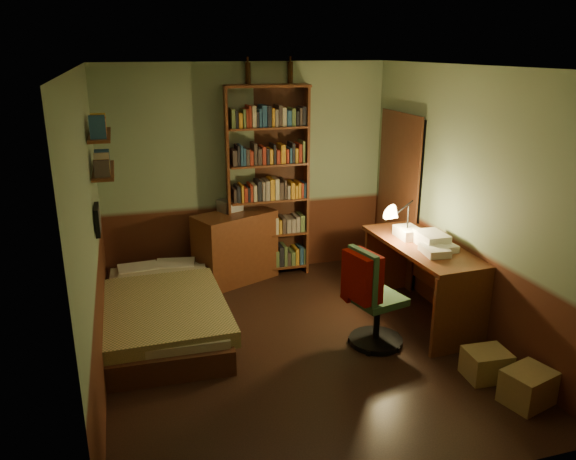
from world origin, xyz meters
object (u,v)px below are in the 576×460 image
object	(u,v)px
office_chair	(378,303)
desk	(421,281)
dresser	(235,247)
bookshelf	(268,184)
mini_stereo	(230,205)
desk_lamp	(408,213)
cardboard_box_b	(486,364)
bed	(162,300)
cardboard_box_a	(528,387)

from	to	relation	value
office_chair	desk	bearing A→B (deg)	16.19
dresser	bookshelf	xyz separation A→B (m)	(0.44, 0.09, 0.74)
mini_stereo	bookshelf	xyz separation A→B (m)	(0.47, -0.04, 0.24)
dresser	desk_lamp	xyz separation A→B (m)	(1.59, -1.33, 0.67)
mini_stereo	cardboard_box_b	size ratio (longest dim) A/B	0.72
cardboard_box_b	bookshelf	bearing A→B (deg)	113.09
bed	bookshelf	world-z (taller)	bookshelf
cardboard_box_b	cardboard_box_a	bearing A→B (deg)	-76.71
dresser	bookshelf	distance (m)	0.87
bed	desk_lamp	world-z (taller)	desk_lamp
bed	dresser	distance (m)	1.42
dresser	bookshelf	size ratio (longest dim) A/B	0.41
mini_stereo	desk	bearing A→B (deg)	-69.18
bed	desk_lamp	bearing A→B (deg)	-4.86
dresser	office_chair	bearing A→B (deg)	-86.55
bookshelf	bed	bearing A→B (deg)	-135.33
bed	mini_stereo	xyz separation A→B (m)	(0.94, 1.15, 0.61)
mini_stereo	cardboard_box_a	world-z (taller)	mini_stereo
office_chair	bookshelf	bearing A→B (deg)	91.71
dresser	cardboard_box_b	bearing A→B (deg)	-82.52
mini_stereo	desk	size ratio (longest dim) A/B	0.17
mini_stereo	cardboard_box_b	distance (m)	3.43
bookshelf	office_chair	bearing A→B (deg)	-68.56
bookshelf	desk	distance (m)	2.19
bookshelf	mini_stereo	bearing A→B (deg)	-178.53
cardboard_box_a	mini_stereo	bearing A→B (deg)	118.30
cardboard_box_b	office_chair	bearing A→B (deg)	129.33
mini_stereo	office_chair	distance (m)	2.36
cardboard_box_b	bed	bearing A→B (deg)	146.51
desk_lamp	dresser	bearing A→B (deg)	115.24
mini_stereo	bookshelf	bearing A→B (deg)	-29.02
desk_lamp	bed	bearing A→B (deg)	148.39
cardboard_box_a	cardboard_box_b	size ratio (longest dim) A/B	1.06
office_chair	cardboard_box_b	xyz separation A→B (m)	(0.67, -0.81, -0.30)
bed	bookshelf	bearing A→B (deg)	40.29
cardboard_box_a	cardboard_box_b	bearing A→B (deg)	103.29
bed	mini_stereo	world-z (taller)	mini_stereo
bookshelf	cardboard_box_b	size ratio (longest dim) A/B	6.50
bed	desk	size ratio (longest dim) A/B	1.36
office_chair	cardboard_box_a	bearing A→B (deg)	-71.43
cardboard_box_a	cardboard_box_b	xyz separation A→B (m)	(-0.10, 0.41, -0.02)
dresser	desk_lamp	bearing A→B (deg)	-63.46
desk_lamp	cardboard_box_a	world-z (taller)	desk_lamp
bed	mini_stereo	size ratio (longest dim) A/B	8.09
desk	cardboard_box_b	distance (m)	1.23
dresser	cardboard_box_a	bearing A→B (deg)	-84.55
dresser	cardboard_box_a	world-z (taller)	dresser
bed	dresser	bearing A→B (deg)	48.72
desk	cardboard_box_a	distance (m)	1.63
bed	desk_lamp	size ratio (longest dim) A/B	3.88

